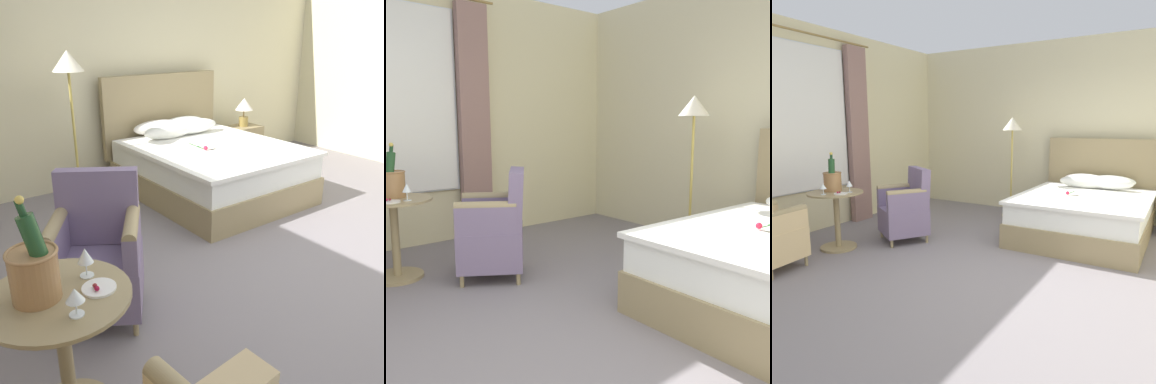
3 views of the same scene
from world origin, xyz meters
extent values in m
plane|color=slate|center=(0.00, 0.00, 0.00)|extent=(7.79, 7.79, 0.00)
cube|color=beige|center=(0.00, 2.95, 1.44)|extent=(6.41, 0.12, 2.89)
cube|color=beige|center=(-3.21, 0.00, 1.44)|extent=(0.12, 5.89, 2.89)
cube|color=white|center=(-3.13, 0.00, 1.60)|extent=(0.02, 1.42, 2.00)
cube|color=white|center=(-3.10, 0.00, 1.60)|extent=(0.02, 1.35, 1.96)
cube|color=gray|center=(-3.05, 0.89, 1.34)|extent=(0.10, 0.36, 2.69)
cylinder|color=olive|center=(-3.03, 0.00, 2.72)|extent=(0.03, 2.32, 0.03)
cube|color=#95825A|center=(0.29, 1.72, 0.15)|extent=(1.59, 1.98, 0.31)
cube|color=white|center=(0.29, 1.72, 0.43)|extent=(1.55, 1.92, 0.25)
cube|color=white|center=(0.29, 1.66, 0.58)|extent=(1.63, 1.86, 0.04)
cube|color=#95825A|center=(0.29, 2.74, 0.81)|extent=(1.67, 0.08, 1.00)
ellipsoid|color=white|center=(0.10, 2.54, 0.69)|extent=(0.68, 0.26, 0.19)
ellipsoid|color=white|center=(0.49, 2.54, 0.69)|extent=(0.67, 0.24, 0.19)
ellipsoid|color=white|center=(0.10, 2.29, 0.68)|extent=(0.68, 0.25, 0.18)
ellipsoid|color=white|center=(0.49, 2.29, 0.70)|extent=(0.67, 0.24, 0.18)
cylinder|color=#2D6628|center=(0.10, 1.73, 0.61)|extent=(0.03, 0.33, 0.01)
sphere|color=#DB2342|center=(0.09, 1.57, 0.63)|extent=(0.05, 0.05, 0.05)
ellipsoid|color=#33702D|center=(0.10, 1.71, 0.62)|extent=(0.04, 0.05, 0.01)
cube|color=white|center=(0.18, 1.60, 0.61)|extent=(0.08, 0.11, 0.00)
cylinder|color=#C8B050|center=(-1.06, 2.34, 0.01)|extent=(0.28, 0.28, 0.03)
cylinder|color=#C8B050|center=(-1.06, 2.34, 0.73)|extent=(0.03, 0.03, 1.41)
cone|color=#EFE5C6|center=(-1.06, 2.34, 1.54)|extent=(0.32, 0.32, 0.21)
cylinder|color=#95825A|center=(-2.24, -0.30, 0.01)|extent=(0.44, 0.44, 0.03)
cylinder|color=#95825A|center=(-2.24, -0.30, 0.35)|extent=(0.07, 0.07, 0.70)
cylinder|color=#95825A|center=(-2.24, -0.30, 0.71)|extent=(0.66, 0.66, 0.02)
cylinder|color=#9C7045|center=(-2.32, -0.27, 0.83)|extent=(0.21, 0.21, 0.23)
torus|color=#9C7045|center=(-2.32, -0.27, 0.94)|extent=(0.22, 0.22, 0.02)
cylinder|color=white|center=(-2.32, -0.27, 0.92)|extent=(0.19, 0.19, 0.03)
cylinder|color=#1E4723|center=(-2.30, -0.29, 0.98)|extent=(0.12, 0.13, 0.29)
cylinder|color=#193D1E|center=(-2.33, -0.25, 1.15)|extent=(0.04, 0.04, 0.08)
sphere|color=gold|center=(-2.33, -0.25, 1.18)|extent=(0.04, 0.04, 0.04)
cylinder|color=white|center=(-2.23, -0.48, 0.72)|extent=(0.06, 0.06, 0.01)
cylinder|color=white|center=(-2.23, -0.48, 0.75)|extent=(0.01, 0.01, 0.06)
cone|color=white|center=(-2.23, -0.48, 0.81)|extent=(0.08, 0.08, 0.06)
cylinder|color=white|center=(-2.07, -0.23, 0.72)|extent=(0.07, 0.07, 0.01)
cylinder|color=white|center=(-2.07, -0.23, 0.76)|extent=(0.01, 0.01, 0.07)
cone|color=white|center=(-2.07, -0.23, 0.83)|extent=(0.08, 0.08, 0.07)
cylinder|color=white|center=(-2.07, -0.36, 0.72)|extent=(0.16, 0.16, 0.01)
sphere|color=maroon|center=(-2.09, -0.36, 0.74)|extent=(0.02, 0.02, 0.02)
sphere|color=maroon|center=(-2.09, -0.39, 0.74)|extent=(0.02, 0.02, 0.02)
cylinder|color=#95825A|center=(-2.09, 0.32, 0.05)|extent=(0.04, 0.04, 0.11)
cylinder|color=#95825A|center=(-1.67, 0.05, 0.05)|extent=(0.04, 0.04, 0.11)
cylinder|color=#95825A|center=(-1.84, 0.71, 0.05)|extent=(0.04, 0.04, 0.11)
cylinder|color=#95825A|center=(-1.42, 0.45, 0.05)|extent=(0.04, 0.04, 0.11)
cube|color=slate|center=(-1.75, 0.38, 0.28)|extent=(0.78, 0.77, 0.34)
cube|color=slate|center=(-1.63, 0.57, 0.70)|extent=(0.54, 0.42, 0.52)
cube|color=slate|center=(-1.97, 0.49, 0.56)|extent=(0.35, 0.48, 0.24)
cylinder|color=#95825A|center=(-1.97, 0.49, 0.68)|extent=(0.35, 0.48, 0.09)
cube|color=slate|center=(-1.57, 0.24, 0.56)|extent=(0.35, 0.48, 0.24)
cylinder|color=#95825A|center=(-1.57, 0.24, 0.68)|extent=(0.35, 0.48, 0.09)
cylinder|color=#95825A|center=(-2.08, -0.89, 0.06)|extent=(0.04, 0.04, 0.12)
cylinder|color=#95825A|center=(-2.56, -0.93, 0.06)|extent=(0.04, 0.04, 0.12)
cube|color=#D0B380|center=(-2.30, -1.13, 0.28)|extent=(0.61, 0.56, 0.33)
cube|color=#D0B380|center=(-2.07, -1.08, 0.54)|extent=(0.13, 0.48, 0.20)
cylinder|color=#95825A|center=(-2.07, -1.08, 0.64)|extent=(0.13, 0.48, 0.09)
camera|label=1|loc=(-2.73, -1.95, 1.81)|focal=40.00mm
camera|label=2|loc=(1.59, -1.37, 1.37)|focal=40.00mm
camera|label=3|loc=(1.41, -3.36, 1.54)|focal=35.00mm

